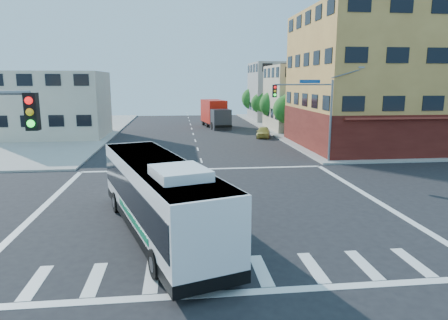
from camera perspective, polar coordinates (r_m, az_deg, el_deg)
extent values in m
plane|color=black|center=(22.64, -1.35, -6.51)|extent=(120.00, 120.00, 0.00)
cube|color=#99968E|center=(67.82, 26.57, 4.29)|extent=(50.00, 50.00, 0.15)
cube|color=gold|center=(45.60, 22.60, 10.53)|extent=(18.00, 15.00, 14.00)
cube|color=maroon|center=(45.86, 22.13, 4.29)|extent=(18.09, 15.08, 4.00)
cube|color=maroon|center=(39.66, 27.18, 5.24)|extent=(16.00, 1.60, 0.51)
cube|color=#BEB091|center=(58.66, 12.43, 8.65)|extent=(12.00, 10.00, 9.00)
cube|color=gray|center=(72.03, 8.82, 9.61)|extent=(12.00, 10.00, 10.00)
cube|color=beige|center=(53.71, -23.03, 7.27)|extent=(12.00, 10.00, 8.00)
cylinder|color=slate|center=(34.86, 14.97, 5.27)|extent=(0.18, 0.18, 7.00)
cylinder|color=slate|center=(33.62, 11.37, 10.52)|extent=(5.01, 0.62, 0.12)
cube|color=black|center=(32.71, 7.23, 9.76)|extent=(0.32, 0.30, 1.00)
sphere|color=#FF0C0C|center=(32.54, 7.32, 10.27)|extent=(0.20, 0.20, 0.20)
sphere|color=yellow|center=(32.55, 7.30, 9.75)|extent=(0.20, 0.20, 0.20)
sphere|color=#19FF33|center=(32.55, 7.29, 9.22)|extent=(0.20, 0.20, 0.20)
cube|color=#154B91|center=(33.82, 12.18, 10.91)|extent=(1.80, 0.22, 0.28)
cube|color=gray|center=(35.93, 19.00, 12.40)|extent=(0.50, 0.22, 0.14)
cube|color=black|center=(11.85, -25.74, 6.25)|extent=(0.32, 0.30, 1.00)
sphere|color=#FF0C0C|center=(11.67, -26.13, 7.63)|extent=(0.20, 0.20, 0.20)
sphere|color=yellow|center=(11.69, -26.01, 6.17)|extent=(0.20, 0.20, 0.20)
sphere|color=#19FF33|center=(11.71, -25.88, 4.71)|extent=(0.20, 0.20, 0.20)
cylinder|color=#382414|center=(51.69, 8.93, 4.52)|extent=(0.28, 0.28, 1.92)
sphere|color=#195819|center=(51.47, 9.01, 7.17)|extent=(3.60, 3.60, 3.60)
sphere|color=#195819|center=(51.23, 9.57, 8.15)|extent=(2.52, 2.52, 2.52)
cylinder|color=#382414|center=(59.39, 6.89, 5.46)|extent=(0.28, 0.28, 1.99)
sphere|color=#195819|center=(59.19, 6.94, 7.89)|extent=(3.80, 3.80, 3.80)
sphere|color=#195819|center=(58.94, 7.42, 8.79)|extent=(2.66, 2.66, 2.66)
cylinder|color=#382414|center=(67.16, 5.31, 6.12)|extent=(0.28, 0.28, 1.89)
sphere|color=#195819|center=(67.00, 5.34, 8.08)|extent=(3.40, 3.40, 3.40)
sphere|color=#195819|center=(66.75, 5.75, 8.79)|extent=(2.38, 2.38, 2.38)
cylinder|color=#382414|center=(74.98, 4.05, 6.72)|extent=(0.28, 0.28, 2.03)
sphere|color=#195819|center=(74.82, 4.08, 8.72)|extent=(4.00, 4.00, 4.00)
sphere|color=#195819|center=(74.56, 4.44, 9.47)|extent=(2.80, 2.80, 2.80)
cube|color=black|center=(18.66, -9.19, -8.72)|extent=(6.43, 12.83, 0.47)
cube|color=white|center=(18.27, -9.31, -4.93)|extent=(6.41, 12.80, 2.99)
cube|color=black|center=(18.22, -9.33, -4.37)|extent=(6.35, 12.46, 1.31)
cube|color=black|center=(24.15, -13.22, -0.91)|extent=(2.36, 0.82, 1.42)
cube|color=#E5590C|center=(23.99, -13.35, 1.55)|extent=(1.93, 0.67, 0.29)
cube|color=white|center=(17.92, -9.46, -0.53)|extent=(6.28, 12.55, 0.13)
cube|color=white|center=(14.92, -6.33, -1.83)|extent=(2.49, 2.77, 0.38)
cube|color=#087746|center=(17.72, -13.04, -8.17)|extent=(1.79, 5.50, 0.29)
cube|color=#087746|center=(18.39, -4.71, -7.18)|extent=(1.79, 5.50, 0.29)
cylinder|color=black|center=(22.18, -15.11, -5.81)|extent=(0.63, 1.14, 1.09)
cylinder|color=#99999E|center=(22.16, -15.49, -5.85)|extent=(0.21, 0.53, 0.55)
cylinder|color=black|center=(22.68, -8.84, -5.17)|extent=(0.63, 1.14, 1.09)
cylinder|color=#99999E|center=(22.72, -8.48, -5.13)|extent=(0.21, 0.53, 0.55)
cylinder|color=black|center=(14.78, -9.73, -14.41)|extent=(0.63, 1.14, 1.09)
cylinder|color=#99999E|center=(14.75, -10.30, -14.49)|extent=(0.21, 0.53, 0.55)
cylinder|color=black|center=(15.52, -0.52, -12.94)|extent=(0.63, 1.14, 1.09)
cylinder|color=#99999E|center=(15.58, -0.01, -12.85)|extent=(0.21, 0.53, 0.55)
cube|color=#2A2B30|center=(57.40, -0.46, 5.81)|extent=(2.93, 2.83, 2.91)
cube|color=black|center=(56.33, -0.18, 6.16)|extent=(2.34, 0.45, 1.12)
cube|color=#BB160A|center=(61.43, -1.50, 7.00)|extent=(3.63, 6.61, 3.36)
cube|color=black|center=(60.28, -1.18, 5.26)|extent=(3.82, 9.23, 0.34)
cylinder|color=black|center=(57.41, -1.65, 4.90)|extent=(0.48, 1.15, 1.12)
cylinder|color=black|center=(58.02, 0.61, 4.97)|extent=(0.48, 1.15, 1.12)
cylinder|color=black|center=(60.55, -2.39, 5.23)|extent=(0.48, 1.15, 1.12)
cylinder|color=black|center=(61.13, -0.24, 5.30)|extent=(0.48, 1.15, 1.12)
cylinder|color=black|center=(63.27, -2.97, 5.48)|extent=(0.48, 1.15, 1.12)
cylinder|color=black|center=(63.82, -0.90, 5.55)|extent=(0.48, 1.15, 1.12)
imported|color=gold|center=(49.80, 5.63, 4.00)|extent=(2.48, 4.18, 1.33)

